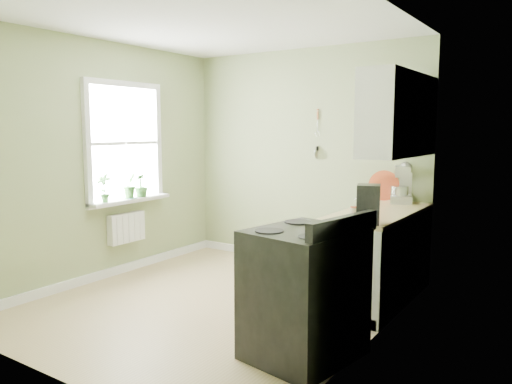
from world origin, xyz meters
The scene contains 21 objects.
floor centered at (0.00, 0.00, -0.01)m, with size 3.20×3.60×0.02m, color tan.
ceiling centered at (0.00, 0.00, 2.71)m, with size 3.20×3.60×0.02m, color white.
wall_back centered at (0.00, 1.81, 1.35)m, with size 3.20×0.02×2.70m, color #95A26E.
wall_left centered at (-1.61, 0.00, 1.35)m, with size 0.02×3.60×2.70m, color #95A26E.
wall_right centered at (1.61, 0.00, 1.35)m, with size 0.02×3.60×2.70m, color #95A26E.
base_cabinets centered at (1.30, 1.00, 0.43)m, with size 0.60×1.60×0.87m, color white.
countertop centered at (1.29, 1.00, 0.89)m, with size 0.64×1.60×0.04m, color #D0B87F.
upper_cabinets centered at (1.43, 1.10, 1.85)m, with size 0.35×1.40×0.80m, color white.
window centered at (-1.58, 0.30, 1.55)m, with size 0.06×1.14×1.44m.
window_sill centered at (-1.51, 0.30, 0.88)m, with size 0.18×1.14×0.04m, color white.
radiator centered at (-1.54, 0.25, 0.55)m, with size 0.12×0.50×0.35m, color white.
wall_utensils centered at (0.20, 1.78, 1.56)m, with size 0.02×0.14×0.58m.
stove centered at (1.28, -0.53, 0.50)m, with size 0.82×0.90×1.11m.
stand_mixer centered at (1.29, 1.69, 1.10)m, with size 0.32×0.41×0.45m.
kettle centered at (1.08, 1.16, 1.00)m, with size 0.18×0.11×0.18m.
coffee_maker centered at (1.44, 0.30, 1.07)m, with size 0.25×0.26×0.34m.
red_tray centered at (1.08, 1.72, 1.08)m, with size 0.34×0.34×0.02m, color #BF4624.
jar centered at (1.17, 0.64, 0.95)m, with size 0.07×0.07×0.08m.
plant_a centered at (-1.50, -0.09, 1.06)m, with size 0.17×0.12×0.32m, color #2F6326.
plant_b centered at (-1.50, 0.29, 1.06)m, with size 0.18×0.14×0.32m, color #2F6326.
plant_c centered at (-1.50, 0.47, 1.04)m, with size 0.16×0.16×0.28m, color #2F6326.
Camera 1 is at (2.98, -3.74, 1.72)m, focal length 35.00 mm.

